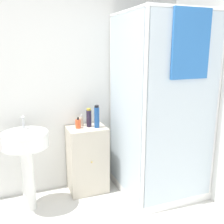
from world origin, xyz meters
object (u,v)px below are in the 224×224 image
Objects in this scene: sink at (26,150)px; shampoo_bottle_blue at (97,117)px; lotion_bottle_white at (81,121)px; soap_dispenser at (78,124)px; shampoo_bottle_tall_black at (89,118)px.

shampoo_bottle_blue is (0.79, 0.11, 0.25)m from sink.
shampoo_bottle_blue is at bearing 8.06° from sink.
lotion_bottle_white is (-0.15, 0.13, -0.07)m from shampoo_bottle_blue.
shampoo_bottle_blue reaches higher than sink.
shampoo_bottle_blue is (0.21, -0.05, 0.08)m from soap_dispenser.
sink is 0.63m from soap_dispenser.
sink is 7.62× the size of soap_dispenser.
shampoo_bottle_tall_black is at bearing 5.59° from soap_dispenser.
lotion_bottle_white is at bearing 142.39° from shampoo_bottle_tall_black.
soap_dispenser is at bearing 165.30° from shampoo_bottle_blue.
sink is 3.80× the size of shampoo_bottle_blue.
shampoo_bottle_tall_black is at bearing 14.02° from sink.
sink is 0.71m from lotion_bottle_white.
sink is 0.78m from shampoo_bottle_tall_black.
lotion_bottle_white is (-0.08, 0.06, -0.05)m from shampoo_bottle_tall_black.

